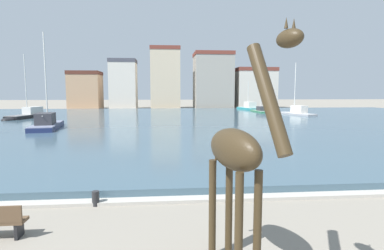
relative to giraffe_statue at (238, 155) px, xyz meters
The scene contains 14 objects.
harbor_water 31.29m from the giraffe_statue, 90.61° to the left, with size 90.46×53.48×0.38m, color #3D5666.
quay_edge_coping 4.88m from the giraffe_statue, 94.52° to the left, with size 90.46×0.50×0.12m, color #ADA89E.
giraffe_statue is the anchor object (origin of this frame).
sailboat_black 40.65m from the giraffe_statue, 118.75° to the left, with size 3.81×8.62×8.69m.
sailboat_green 47.51m from the giraffe_statue, 71.60° to the left, with size 2.34×6.90×8.01m.
sailboat_teal 54.27m from the giraffe_statue, 74.26° to the left, with size 3.63×7.34×5.87m.
sailboat_grey 42.41m from the giraffe_statue, 64.72° to the left, with size 3.94×7.84×8.13m.
sailboat_navy 27.01m from the giraffe_statue, 117.89° to the left, with size 3.28×8.02×9.28m.
mooring_bollard 6.00m from the giraffe_statue, 133.13° to the left, with size 0.24×0.24×0.50m, color #232326.
townhouse_corner_house 66.20m from the giraffe_statue, 106.68° to the left, with size 6.77×5.95×8.31m.
townhouse_end_terrace 63.21m from the giraffe_statue, 99.61° to the left, with size 5.78×5.35×10.87m.
townhouse_narrow_midrow 62.82m from the giraffe_statue, 91.23° to the left, with size 6.49×7.07×13.54m.
townhouse_wide_warehouse 63.29m from the giraffe_statue, 81.50° to the left, with size 8.54×7.71×12.55m.
townhouse_tall_gabled 65.42m from the giraffe_statue, 73.12° to the left, with size 8.91×7.13×9.19m.
Camera 1 is at (-1.14, -0.77, 3.78)m, focal length 28.37 mm.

